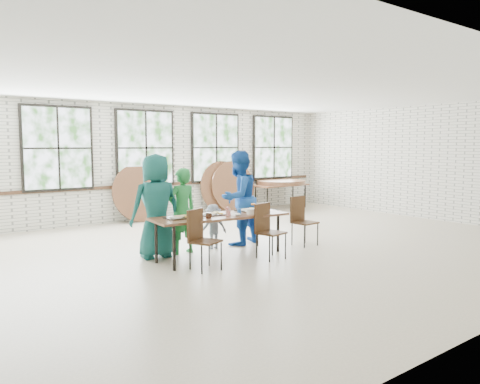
{
  "coord_description": "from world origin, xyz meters",
  "views": [
    {
      "loc": [
        -5.42,
        -6.7,
        1.95
      ],
      "look_at": [
        0.0,
        0.4,
        1.05
      ],
      "focal_mm": 35.0,
      "sensor_mm": 36.0,
      "label": 1
    }
  ],
  "objects_px": {
    "dining_table": "(220,218)",
    "chair_near_right": "(267,226)",
    "chair_near_left": "(200,234)",
    "storage_table": "(281,186)"
  },
  "relations": [
    {
      "from": "chair_near_left",
      "to": "chair_near_right",
      "type": "bearing_deg",
      "value": -27.44
    },
    {
      "from": "chair_near_right",
      "to": "chair_near_left",
      "type": "bearing_deg",
      "value": 164.16
    },
    {
      "from": "dining_table",
      "to": "storage_table",
      "type": "distance_m",
      "value": 6.53
    },
    {
      "from": "storage_table",
      "to": "dining_table",
      "type": "bearing_deg",
      "value": -143.56
    },
    {
      "from": "dining_table",
      "to": "storage_table",
      "type": "bearing_deg",
      "value": 43.98
    },
    {
      "from": "dining_table",
      "to": "storage_table",
      "type": "height_order",
      "value": "same"
    },
    {
      "from": "dining_table",
      "to": "chair_near_left",
      "type": "relative_size",
      "value": 2.6
    },
    {
      "from": "dining_table",
      "to": "chair_near_left",
      "type": "height_order",
      "value": "chair_near_left"
    },
    {
      "from": "chair_near_left",
      "to": "dining_table",
      "type": "bearing_deg",
      "value": 9.1
    },
    {
      "from": "dining_table",
      "to": "chair_near_right",
      "type": "height_order",
      "value": "chair_near_right"
    }
  ]
}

